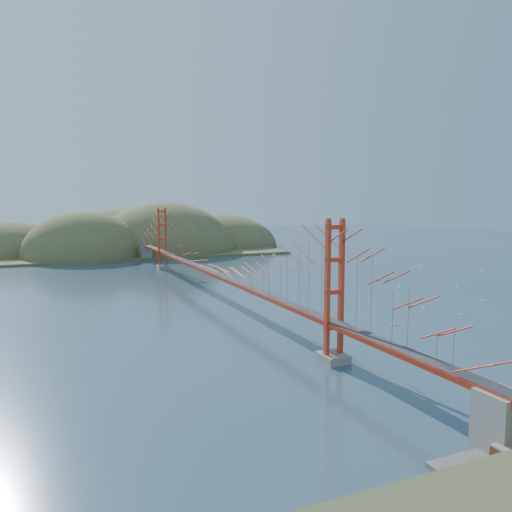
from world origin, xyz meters
name	(u,v)px	position (x,y,z in m)	size (l,w,h in m)	color
ground	(214,297)	(0.00, 0.00, 0.00)	(320.00, 320.00, 0.00)	#2D455A
bridge	(213,245)	(0.00, 0.18, 7.01)	(2.20, 94.40, 12.00)	gray
far_headlands	(137,250)	(2.21, 68.52, 0.00)	(84.00, 58.00, 25.00)	brown
sailboat_0	(424,307)	(20.94, -17.35, 0.15)	(0.44, 0.55, 0.64)	white
sailboat_9	(438,272)	(44.30, 4.91, 0.13)	(0.40, 0.48, 0.56)	white
sailboat_11	(482,271)	(52.83, 2.73, 0.16)	(0.69, 0.69, 0.73)	white
sailboat_17	(421,266)	(47.32, 12.51, 0.15)	(0.63, 0.61, 0.71)	white
sailboat_8	(375,263)	(41.65, 19.70, 0.15)	(0.57, 0.52, 0.65)	white
sailboat_1	(347,275)	(27.39, 8.71, 0.13)	(0.54, 0.54, 0.56)	white
sailboat_14	(399,286)	(28.23, -4.01, 0.14)	(0.42, 0.50, 0.58)	white
sailboat_16	(378,280)	(29.12, 2.23, 0.15)	(0.66, 0.66, 0.70)	white
sailboat_6	(460,314)	(22.40, -21.66, 0.15)	(0.57, 0.57, 0.64)	white
sailboat_7	(306,255)	(36.29, 39.21, 0.15)	(0.60, 0.54, 0.68)	white
sailboat_13	(457,286)	(36.25, -7.63, 0.14)	(0.54, 0.54, 0.57)	white
sailboat_10	(392,324)	(12.32, -22.15, 0.13)	(0.53, 0.53, 0.56)	white
sailboat_15	(274,255)	(29.39, 41.92, 0.15)	(0.53, 0.58, 0.66)	white
sailboat_3	(310,272)	(23.02, 14.08, 0.15)	(0.59, 0.59, 0.65)	white
sailboat_4	(446,276)	(42.15, 0.70, 0.15)	(0.61, 0.61, 0.65)	white
sailboat_5	(483,300)	(31.03, -17.00, 0.15)	(0.58, 0.59, 0.67)	white
sailboat_extra_0	(403,273)	(37.58, 6.27, 0.15)	(0.67, 0.67, 0.71)	white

